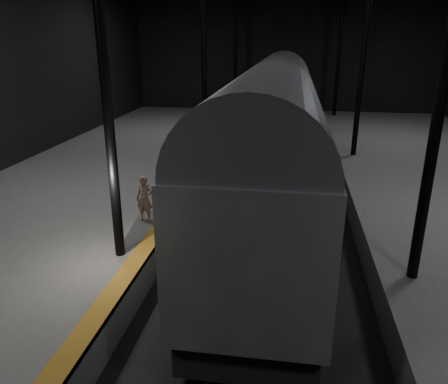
# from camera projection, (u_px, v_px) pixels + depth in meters

# --- Properties ---
(ground) EXTENTS (44.00, 44.00, 0.00)m
(ground) POSITION_uv_depth(u_px,v_px,m) (267.00, 235.00, 15.45)
(ground) COLOR black
(ground) RESTS_ON ground
(platform_left) EXTENTS (9.00, 43.80, 1.00)m
(platform_left) POSITION_uv_depth(u_px,v_px,m) (68.00, 209.00, 16.37)
(platform_left) COLOR #585856
(platform_left) RESTS_ON ground
(tactile_strip) EXTENTS (0.50, 43.80, 0.01)m
(tactile_strip) POSITION_uv_depth(u_px,v_px,m) (177.00, 203.00, 15.58)
(tactile_strip) COLOR #9C6C1C
(tactile_strip) RESTS_ON platform_left
(track) EXTENTS (2.40, 43.00, 0.24)m
(track) POSITION_uv_depth(u_px,v_px,m) (267.00, 233.00, 15.42)
(track) COLOR #3F3328
(track) RESTS_ON ground
(train) EXTENTS (3.19, 21.35, 5.71)m
(train) POSITION_uv_depth(u_px,v_px,m) (275.00, 129.00, 17.16)
(train) COLOR #93969A
(train) RESTS_ON ground
(woman) EXTENTS (0.59, 0.43, 1.50)m
(woman) POSITION_uv_depth(u_px,v_px,m) (144.00, 199.00, 13.86)
(woman) COLOR #9B745F
(woman) RESTS_ON platform_left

